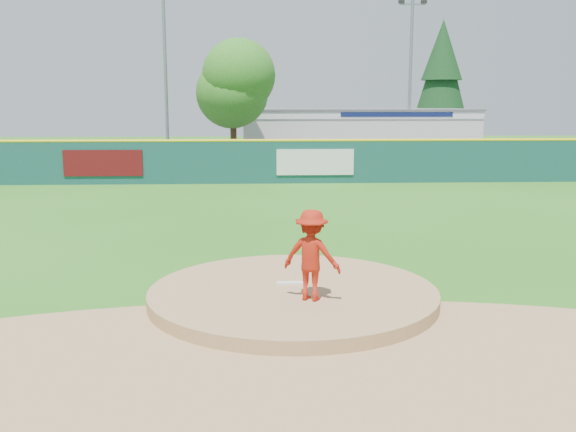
{
  "coord_description": "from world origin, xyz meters",
  "views": [
    {
      "loc": [
        -0.66,
        -11.78,
        3.76
      ],
      "look_at": [
        0.0,
        2.0,
        1.3
      ],
      "focal_mm": 40.0,
      "sensor_mm": 36.0,
      "label": 1
    }
  ],
  "objects_px": {
    "light_pole_left": "(165,62)",
    "light_pole_right": "(410,73)",
    "pool_building_grp": "(355,133)",
    "conifer_tree": "(442,77)",
    "van": "(374,160)",
    "pitcher": "(312,255)",
    "deciduous_tree": "(233,88)"
  },
  "relations": [
    {
      "from": "light_pole_left",
      "to": "light_pole_right",
      "type": "distance_m",
      "value": 15.14
    },
    {
      "from": "pool_building_grp",
      "to": "conifer_tree",
      "type": "xyz_separation_m",
      "value": [
        7.0,
        4.01,
        3.88
      ]
    },
    {
      "from": "van",
      "to": "light_pole_right",
      "type": "relative_size",
      "value": 0.55
    },
    {
      "from": "pitcher",
      "to": "deciduous_tree",
      "type": "height_order",
      "value": "deciduous_tree"
    },
    {
      "from": "deciduous_tree",
      "to": "van",
      "type": "bearing_deg",
      "value": -25.99
    },
    {
      "from": "pool_building_grp",
      "to": "deciduous_tree",
      "type": "xyz_separation_m",
      "value": [
        -8.0,
        -6.99,
        2.89
      ]
    },
    {
      "from": "van",
      "to": "light_pole_left",
      "type": "xyz_separation_m",
      "value": [
        -11.43,
        5.62,
        5.27
      ]
    },
    {
      "from": "light_pole_left",
      "to": "light_pole_right",
      "type": "bearing_deg",
      "value": 7.59
    },
    {
      "from": "pitcher",
      "to": "van",
      "type": "height_order",
      "value": "pitcher"
    },
    {
      "from": "pool_building_grp",
      "to": "light_pole_right",
      "type": "height_order",
      "value": "light_pole_right"
    },
    {
      "from": "pool_building_grp",
      "to": "conifer_tree",
      "type": "distance_m",
      "value": 8.95
    },
    {
      "from": "pitcher",
      "to": "light_pole_left",
      "type": "xyz_separation_m",
      "value": [
        -6.29,
        27.7,
        4.98
      ]
    },
    {
      "from": "pitcher",
      "to": "van",
      "type": "xyz_separation_m",
      "value": [
        5.14,
        22.07,
        -0.29
      ]
    },
    {
      "from": "pitcher",
      "to": "conifer_tree",
      "type": "distance_m",
      "value": 39.09
    },
    {
      "from": "van",
      "to": "light_pole_right",
      "type": "bearing_deg",
      "value": -29.17
    },
    {
      "from": "conifer_tree",
      "to": "light_pole_left",
      "type": "xyz_separation_m",
      "value": [
        -19.0,
        -9.0,
        0.51
      ]
    },
    {
      "from": "conifer_tree",
      "to": "pool_building_grp",
      "type": "bearing_deg",
      "value": -150.22
    },
    {
      "from": "conifer_tree",
      "to": "light_pole_left",
      "type": "height_order",
      "value": "light_pole_left"
    },
    {
      "from": "light_pole_left",
      "to": "van",
      "type": "bearing_deg",
      "value": -26.19
    },
    {
      "from": "pitcher",
      "to": "deciduous_tree",
      "type": "relative_size",
      "value": 0.22
    },
    {
      "from": "light_pole_left",
      "to": "light_pole_right",
      "type": "xyz_separation_m",
      "value": [
        15.0,
        2.0,
        -0.51
      ]
    },
    {
      "from": "deciduous_tree",
      "to": "light_pole_right",
      "type": "xyz_separation_m",
      "value": [
        11.0,
        4.0,
        0.99
      ]
    },
    {
      "from": "pitcher",
      "to": "conifer_tree",
      "type": "bearing_deg",
      "value": -85.43
    },
    {
      "from": "deciduous_tree",
      "to": "light_pole_right",
      "type": "bearing_deg",
      "value": 19.98
    },
    {
      "from": "pitcher",
      "to": "deciduous_tree",
      "type": "bearing_deg",
      "value": -61.23
    },
    {
      "from": "deciduous_tree",
      "to": "light_pole_left",
      "type": "relative_size",
      "value": 0.67
    },
    {
      "from": "pool_building_grp",
      "to": "deciduous_tree",
      "type": "bearing_deg",
      "value": -138.84
    },
    {
      "from": "van",
      "to": "light_pole_left",
      "type": "relative_size",
      "value": 0.5
    },
    {
      "from": "pitcher",
      "to": "light_pole_right",
      "type": "height_order",
      "value": "light_pole_right"
    },
    {
      "from": "pool_building_grp",
      "to": "deciduous_tree",
      "type": "height_order",
      "value": "deciduous_tree"
    },
    {
      "from": "deciduous_tree",
      "to": "light_pole_left",
      "type": "xyz_separation_m",
      "value": [
        -4.0,
        2.0,
        1.5
      ]
    },
    {
      "from": "conifer_tree",
      "to": "light_pole_right",
      "type": "distance_m",
      "value": 8.06
    }
  ]
}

